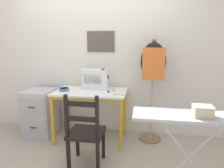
{
  "coord_description": "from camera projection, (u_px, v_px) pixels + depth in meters",
  "views": [
    {
      "loc": [
        0.75,
        -2.43,
        1.46
      ],
      "look_at": [
        0.32,
        0.27,
        0.87
      ],
      "focal_mm": 32.0,
      "sensor_mm": 36.0,
      "label": 1
    }
  ],
  "objects": [
    {
      "name": "ground_plane",
      "position": [
        86.0,
        149.0,
        2.76
      ],
      "size": [
        14.0,
        14.0,
        0.0
      ],
      "primitive_type": "plane",
      "color": "tan"
    },
    {
      "name": "wall_back",
      "position": [
        96.0,
        53.0,
        3.15
      ],
      "size": [
        10.0,
        0.07,
        2.55
      ],
      "color": "silver",
      "rests_on": "ground_plane"
    },
    {
      "name": "sewing_table",
      "position": [
        90.0,
        97.0,
        2.91
      ],
      "size": [
        1.04,
        0.61,
        0.75
      ],
      "color": "silver",
      "rests_on": "ground_plane"
    },
    {
      "name": "sewing_machine",
      "position": [
        97.0,
        80.0,
        2.99
      ],
      "size": [
        0.41,
        0.17,
        0.33
      ],
      "color": "white",
      "rests_on": "sewing_table"
    },
    {
      "name": "fabric_bowl",
      "position": [
        64.0,
        89.0,
        2.91
      ],
      "size": [
        0.14,
        0.14,
        0.04
      ],
      "color": "teal",
      "rests_on": "sewing_table"
    },
    {
      "name": "scissors",
      "position": [
        117.0,
        95.0,
        2.69
      ],
      "size": [
        0.15,
        0.06,
        0.01
      ],
      "color": "silver",
      "rests_on": "sewing_table"
    },
    {
      "name": "thread_spool_near_machine",
      "position": [
        108.0,
        91.0,
        2.8
      ],
      "size": [
        0.03,
        0.03,
        0.03
      ],
      "color": "black",
      "rests_on": "sewing_table"
    },
    {
      "name": "thread_spool_mid_table",
      "position": [
        114.0,
        89.0,
        2.92
      ],
      "size": [
        0.04,
        0.04,
        0.03
      ],
      "color": "yellow",
      "rests_on": "sewing_table"
    },
    {
      "name": "wooden_chair",
      "position": [
        86.0,
        133.0,
        2.31
      ],
      "size": [
        0.4,
        0.38,
        0.91
      ],
      "color": "black",
      "rests_on": "ground_plane"
    },
    {
      "name": "filing_cabinet",
      "position": [
        41.0,
        112.0,
        3.16
      ],
      "size": [
        0.44,
        0.49,
        0.72
      ],
      "color": "#B7B7BC",
      "rests_on": "ground_plane"
    },
    {
      "name": "dress_form",
      "position": [
        153.0,
        67.0,
        2.8
      ],
      "size": [
        0.35,
        0.32,
        1.49
      ],
      "color": "#846647",
      "rests_on": "ground_plane"
    },
    {
      "name": "ironing_board",
      "position": [
        192.0,
        120.0,
        1.77
      ],
      "size": [
        1.04,
        0.33,
        0.83
      ],
      "color": "#ADB2B7",
      "rests_on": "ground_plane"
    },
    {
      "name": "storage_box",
      "position": [
        203.0,
        111.0,
        1.7
      ],
      "size": [
        0.16,
        0.13,
        0.1
      ],
      "color": "beige",
      "rests_on": "ironing_board"
    }
  ]
}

